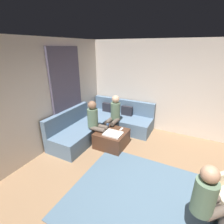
{
  "coord_description": "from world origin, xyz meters",
  "views": [
    {
      "loc": [
        0.28,
        -2.09,
        2.5
      ],
      "look_at": [
        -1.63,
        1.63,
        0.85
      ],
      "focal_mm": 26.82,
      "sensor_mm": 36.0,
      "label": 1
    }
  ],
  "objects_px": {
    "sectional_couch": "(103,124)",
    "person_on_couch_side": "(96,121)",
    "coffee_mug": "(108,126)",
    "person_on_couch_back": "(114,114)",
    "ottoman": "(112,139)",
    "game_remote": "(121,129)",
    "person_on_armchair": "(209,199)"
  },
  "relations": [
    {
      "from": "person_on_armchair",
      "to": "person_on_couch_back",
      "type": "bearing_deg",
      "value": -175.06
    },
    {
      "from": "ottoman",
      "to": "coffee_mug",
      "type": "xyz_separation_m",
      "value": [
        -0.22,
        0.18,
        0.26
      ]
    },
    {
      "from": "sectional_couch",
      "to": "person_on_couch_side",
      "type": "relative_size",
      "value": 2.12
    },
    {
      "from": "game_remote",
      "to": "person_on_couch_back",
      "type": "height_order",
      "value": "person_on_couch_back"
    },
    {
      "from": "ottoman",
      "to": "game_remote",
      "type": "xyz_separation_m",
      "value": [
        0.18,
        0.22,
        0.22
      ]
    },
    {
      "from": "ottoman",
      "to": "person_on_couch_side",
      "type": "distance_m",
      "value": 0.63
    },
    {
      "from": "person_on_armchair",
      "to": "coffee_mug",
      "type": "bearing_deg",
      "value": -169.05
    },
    {
      "from": "sectional_couch",
      "to": "person_on_couch_back",
      "type": "bearing_deg",
      "value": 8.74
    },
    {
      "from": "game_remote",
      "to": "person_on_couch_side",
      "type": "height_order",
      "value": "person_on_couch_side"
    },
    {
      "from": "ottoman",
      "to": "person_on_couch_back",
      "type": "bearing_deg",
      "value": 111.25
    },
    {
      "from": "person_on_armchair",
      "to": "person_on_couch_side",
      "type": "bearing_deg",
      "value": -162.68
    },
    {
      "from": "sectional_couch",
      "to": "game_remote",
      "type": "bearing_deg",
      "value": -21.61
    },
    {
      "from": "person_on_couch_back",
      "to": "person_on_armchair",
      "type": "relative_size",
      "value": 1.02
    },
    {
      "from": "sectional_couch",
      "to": "person_on_couch_side",
      "type": "distance_m",
      "value": 0.72
    },
    {
      "from": "person_on_couch_side",
      "to": "person_on_couch_back",
      "type": "bearing_deg",
      "value": 161.93
    },
    {
      "from": "game_remote",
      "to": "person_on_armchair",
      "type": "distance_m",
      "value": 2.59
    },
    {
      "from": "coffee_mug",
      "to": "person_on_couch_back",
      "type": "xyz_separation_m",
      "value": [
        -0.0,
        0.4,
        0.19
      ]
    },
    {
      "from": "person_on_couch_side",
      "to": "person_on_armchair",
      "type": "height_order",
      "value": "person_on_couch_side"
    },
    {
      "from": "sectional_couch",
      "to": "ottoman",
      "type": "xyz_separation_m",
      "value": [
        0.58,
        -0.52,
        -0.07
      ]
    },
    {
      "from": "ottoman",
      "to": "person_on_armchair",
      "type": "xyz_separation_m",
      "value": [
        2.17,
        -1.43,
        0.43
      ]
    },
    {
      "from": "game_remote",
      "to": "person_on_couch_side",
      "type": "xyz_separation_m",
      "value": [
        -0.61,
        -0.29,
        0.23
      ]
    },
    {
      "from": "coffee_mug",
      "to": "person_on_armchair",
      "type": "relative_size",
      "value": 0.08
    },
    {
      "from": "ottoman",
      "to": "coffee_mug",
      "type": "relative_size",
      "value": 8.0
    },
    {
      "from": "person_on_couch_side",
      "to": "game_remote",
      "type": "bearing_deg",
      "value": 115.08
    },
    {
      "from": "sectional_couch",
      "to": "person_on_couch_back",
      "type": "xyz_separation_m",
      "value": [
        0.36,
        0.06,
        0.38
      ]
    },
    {
      "from": "ottoman",
      "to": "person_on_couch_back",
      "type": "distance_m",
      "value": 0.76
    },
    {
      "from": "ottoman",
      "to": "game_remote",
      "type": "height_order",
      "value": "game_remote"
    },
    {
      "from": "person_on_couch_side",
      "to": "coffee_mug",
      "type": "bearing_deg",
      "value": 139.08
    },
    {
      "from": "sectional_couch",
      "to": "coffee_mug",
      "type": "xyz_separation_m",
      "value": [
        0.36,
        -0.34,
        0.19
      ]
    },
    {
      "from": "sectional_couch",
      "to": "person_on_couch_side",
      "type": "height_order",
      "value": "person_on_couch_side"
    },
    {
      "from": "person_on_couch_side",
      "to": "person_on_armchair",
      "type": "bearing_deg",
      "value": 62.38
    },
    {
      "from": "ottoman",
      "to": "game_remote",
      "type": "relative_size",
      "value": 5.07
    }
  ]
}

